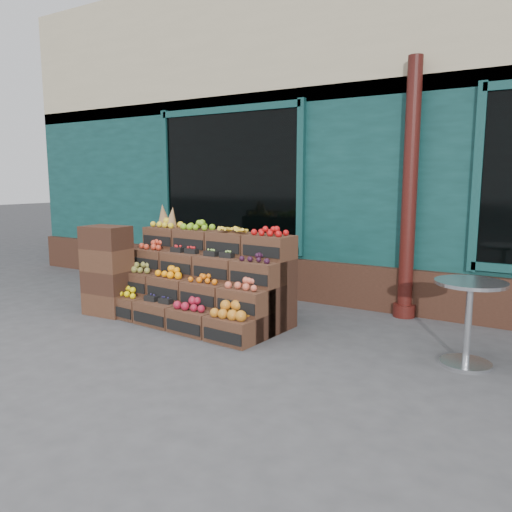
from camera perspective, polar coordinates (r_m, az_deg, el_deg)
The scene contains 6 objects.
ground at distance 5.38m, azimuth -2.12°, elevation -10.13°, with size 60.00×60.00×0.00m, color #3F3F41.
shop_facade at distance 9.78m, azimuth 15.05°, elevation 12.32°, with size 12.00×6.24×4.80m.
crate_display at distance 6.26m, azimuth -6.21°, elevation -3.33°, with size 2.33×1.27×1.41m.
spare_crates at distance 6.73m, azimuth -16.64°, elevation -1.59°, with size 0.60×0.43×1.15m.
bistro_table at distance 5.08m, azimuth 23.15°, elevation -6.03°, with size 0.65×0.65×0.81m.
shopkeeper at distance 8.43m, azimuth -2.49°, elevation 4.32°, with size 0.79×0.52×2.18m, color #175326.
Camera 1 is at (2.83, -4.23, 1.75)m, focal length 35.00 mm.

